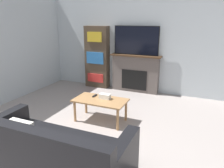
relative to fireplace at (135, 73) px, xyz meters
The scene contains 8 objects.
wall_back 0.84m from the fireplace, 88.44° to the left, with size 6.24×0.06×2.70m.
fireplace is the anchor object (origin of this frame).
tv 0.90m from the fireplace, 90.00° to the right, with size 1.23×0.03×0.77m.
couch 3.78m from the fireplace, 88.88° to the right, with size 2.01×0.94×0.86m.
coffee_table 2.09m from the fireplace, 91.60° to the right, with size 1.04×0.57×0.46m.
tissue_box 2.01m from the fireplace, 90.01° to the right, with size 0.22×0.12×0.10m.
remote_control 1.98m from the fireplace, 97.29° to the right, with size 0.04×0.15×0.02m.
bookshelf 1.23m from the fireplace, behind, with size 0.70×0.29×1.79m.
Camera 1 is at (1.75, -1.24, 2.00)m, focal length 35.00 mm.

